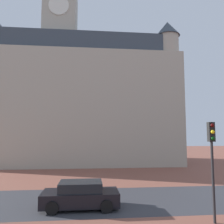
% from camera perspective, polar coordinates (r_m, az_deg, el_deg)
% --- Properties ---
extents(ground_plane, '(120.00, 120.00, 0.00)m').
position_cam_1_polar(ground_plane, '(14.84, 1.32, -20.97)').
color(ground_plane, brown).
extents(street_asphalt_strip, '(120.00, 6.01, 0.00)m').
position_cam_1_polar(street_asphalt_strip, '(14.65, 1.41, -21.16)').
color(street_asphalt_strip, '#38383D').
rests_on(street_asphalt_strip, ground_plane).
extents(landmark_building, '(25.56, 12.15, 29.19)m').
position_cam_1_polar(landmark_building, '(32.96, -7.83, 3.15)').
color(landmark_building, '#B2A893').
rests_on(landmark_building, ground_plane).
extents(car_black, '(4.07, 2.03, 1.39)m').
position_cam_1_polar(car_black, '(13.11, -7.90, -19.96)').
color(car_black, black).
rests_on(car_black, ground_plane).
extents(traffic_light_pole, '(0.28, 0.34, 4.49)m').
position_cam_1_polar(traffic_light_pole, '(11.47, 23.81, -9.06)').
color(traffic_light_pole, black).
rests_on(traffic_light_pole, ground_plane).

